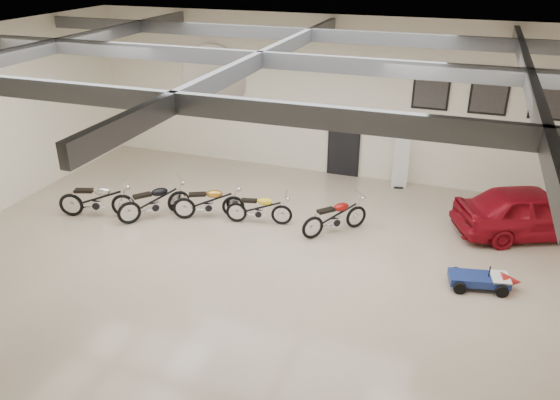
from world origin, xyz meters
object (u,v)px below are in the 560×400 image
(banner_stand, at_px, (401,162))
(motorcycle_red, at_px, (335,216))
(motorcycle_silver, at_px, (96,199))
(vintage_car, at_px, (532,211))
(motorcycle_black, at_px, (154,201))
(go_kart, at_px, (486,277))
(motorcycle_yellow, at_px, (259,208))
(motorcycle_gold, at_px, (208,201))

(banner_stand, relative_size, motorcycle_red, 0.89)
(motorcycle_silver, xyz_separation_m, motorcycle_red, (6.41, 1.24, -0.05))
(motorcycle_silver, height_order, motorcycle_red, motorcycle_silver)
(motorcycle_red, height_order, vintage_car, vintage_car)
(banner_stand, relative_size, motorcycle_black, 0.85)
(go_kart, xyz_separation_m, vintage_car, (1.04, 2.96, 0.38))
(motorcycle_yellow, bearing_deg, motorcycle_red, -7.88)
(motorcycle_yellow, height_order, motorcycle_red, motorcycle_red)
(motorcycle_black, distance_m, motorcycle_red, 4.94)
(vintage_car, bearing_deg, motorcycle_silver, 79.51)
(motorcycle_gold, relative_size, motorcycle_red, 1.01)
(banner_stand, xyz_separation_m, vintage_car, (3.61, -1.93, -0.19))
(banner_stand, relative_size, vintage_car, 0.44)
(motorcycle_silver, distance_m, motorcycle_red, 6.53)
(motorcycle_black, height_order, motorcycle_yellow, motorcycle_black)
(motorcycle_red, bearing_deg, motorcycle_black, 142.92)
(motorcycle_yellow, distance_m, vintage_car, 7.04)
(banner_stand, distance_m, motorcycle_gold, 6.01)
(banner_stand, bearing_deg, vintage_car, -38.87)
(motorcycle_silver, bearing_deg, motorcycle_red, -6.57)
(motorcycle_red, bearing_deg, vintage_car, -28.12)
(motorcycle_gold, bearing_deg, vintage_car, -11.82)
(motorcycle_gold, bearing_deg, motorcycle_black, 175.35)
(motorcycle_black, height_order, motorcycle_red, motorcycle_black)
(motorcycle_yellow, distance_m, motorcycle_red, 2.06)
(motorcycle_gold, distance_m, go_kart, 7.29)
(banner_stand, distance_m, vintage_car, 4.10)
(motorcycle_silver, distance_m, go_kart, 10.14)
(motorcycle_black, bearing_deg, motorcycle_gold, -29.48)
(banner_stand, height_order, motorcycle_red, banner_stand)
(motorcycle_black, distance_m, motorcycle_gold, 1.49)
(motorcycle_black, xyz_separation_m, motorcycle_red, (4.88, 0.80, -0.02))
(motorcycle_black, bearing_deg, motorcycle_yellow, -36.39)
(motorcycle_silver, bearing_deg, vintage_car, -3.39)
(motorcycle_black, height_order, vintage_car, vintage_car)
(motorcycle_black, height_order, go_kart, motorcycle_black)
(motorcycle_yellow, relative_size, go_kart, 1.13)
(banner_stand, xyz_separation_m, motorcycle_silver, (-7.57, -4.75, -0.31))
(banner_stand, height_order, motorcycle_black, banner_stand)
(motorcycle_black, xyz_separation_m, motorcycle_yellow, (2.82, 0.65, -0.06))
(motorcycle_yellow, relative_size, vintage_car, 0.45)
(banner_stand, bearing_deg, motorcycle_red, -118.95)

